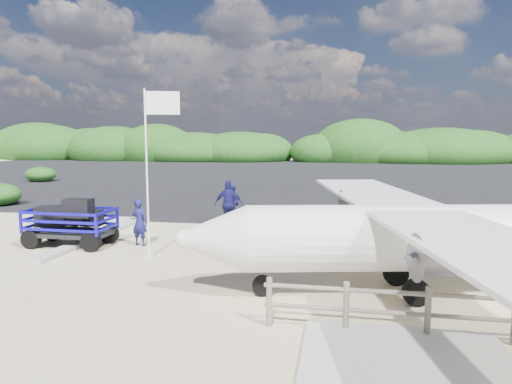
% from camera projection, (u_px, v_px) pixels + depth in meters
% --- Properties ---
extents(ground, '(160.00, 160.00, 0.00)m').
position_uv_depth(ground, '(200.00, 255.00, 14.54)').
color(ground, beige).
extents(asphalt_apron, '(90.00, 50.00, 0.04)m').
position_uv_depth(asphalt_apron, '(294.00, 175.00, 43.81)').
color(asphalt_apron, '#B2B2B2').
rests_on(asphalt_apron, ground).
extents(walkway_pad, '(3.50, 2.50, 0.10)m').
position_uv_depth(walkway_pad, '(406.00, 361.00, 7.69)').
color(walkway_pad, '#B2B2B2').
rests_on(walkway_pad, ground).
extents(vegetation_band, '(124.00, 8.00, 4.40)m').
position_uv_depth(vegetation_band, '(311.00, 161.00, 68.21)').
color(vegetation_band, '#B2B2B2').
rests_on(vegetation_band, ground).
extents(fence, '(6.40, 2.00, 1.10)m').
position_uv_depth(fence, '(427.00, 338.00, 8.57)').
color(fence, '#B2B2B2').
rests_on(fence, ground).
extents(baggage_cart, '(3.08, 1.77, 1.54)m').
position_uv_depth(baggage_cart, '(72.00, 246.00, 15.76)').
color(baggage_cart, '#120BAE').
rests_on(baggage_cart, ground).
extents(flagpole, '(1.12, 0.72, 5.20)m').
position_uv_depth(flagpole, '(149.00, 257.00, 14.30)').
color(flagpole, white).
rests_on(flagpole, ground).
extents(signboard, '(1.53, 0.40, 1.26)m').
position_uv_depth(signboard, '(277.00, 254.00, 14.71)').
color(signboard, '#532217').
rests_on(signboard, ground).
extents(crew_a, '(0.68, 0.52, 1.65)m').
position_uv_depth(crew_a, '(140.00, 222.00, 15.69)').
color(crew_a, '#151550').
rests_on(crew_a, ground).
extents(crew_b, '(0.96, 0.86, 1.65)m').
position_uv_depth(crew_b, '(232.00, 204.00, 19.89)').
color(crew_b, '#151550').
rests_on(crew_b, ground).
extents(crew_c, '(1.21, 0.65, 1.97)m').
position_uv_depth(crew_c, '(229.00, 204.00, 18.78)').
color(crew_c, '#151550').
rests_on(crew_c, ground).
extents(aircraft_large, '(16.48, 16.48, 4.18)m').
position_uv_depth(aircraft_large, '(477.00, 181.00, 38.58)').
color(aircraft_large, '#B2B2B2').
rests_on(aircraft_large, ground).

